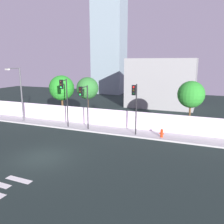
# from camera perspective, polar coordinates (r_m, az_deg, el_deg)

# --- Properties ---
(ground_plane) EXTENTS (80.00, 80.00, 0.00)m
(ground_plane) POSITION_cam_1_polar(r_m,az_deg,el_deg) (18.42, -16.54, -10.60)
(ground_plane) COLOR black
(sidewalk) EXTENTS (36.00, 2.40, 0.15)m
(sidewalk) POSITION_cam_1_polar(r_m,az_deg,el_deg) (24.93, -4.86, -3.92)
(sidewalk) COLOR #AEAEAE
(sidewalk) RESTS_ON ground
(perimeter_wall) EXTENTS (36.00, 0.18, 1.80)m
(perimeter_wall) POSITION_cam_1_polar(r_m,az_deg,el_deg) (25.80, -3.61, -1.11)
(perimeter_wall) COLOR silver
(perimeter_wall) RESTS_ON sidewalk
(traffic_light_left) EXTENTS (0.35, 1.28, 5.06)m
(traffic_light_left) POSITION_cam_1_polar(r_m,az_deg,el_deg) (24.39, -11.56, 4.50)
(traffic_light_left) COLOR black
(traffic_light_left) RESTS_ON sidewalk
(traffic_light_center) EXTENTS (0.35, 1.49, 4.49)m
(traffic_light_center) POSITION_cam_1_polar(r_m,az_deg,el_deg) (23.13, -6.86, 3.32)
(traffic_light_center) COLOR black
(traffic_light_center) RESTS_ON sidewalk
(traffic_light_right) EXTENTS (0.34, 1.17, 4.81)m
(traffic_light_right) POSITION_cam_1_polar(r_m,az_deg,el_deg) (21.32, 5.59, 3.13)
(traffic_light_right) COLOR black
(traffic_light_right) RESTS_ON sidewalk
(street_lamp_curbside) EXTENTS (0.76, 1.68, 6.15)m
(street_lamp_curbside) POSITION_cam_1_polar(r_m,az_deg,el_deg) (28.71, -21.59, 4.98)
(street_lamp_curbside) COLOR #4C4C51
(street_lamp_curbside) RESTS_ON sidewalk
(fire_hydrant) EXTENTS (0.44, 0.26, 0.78)m
(fire_hydrant) POSITION_cam_1_polar(r_m,az_deg,el_deg) (22.06, 12.00, -4.96)
(fire_hydrant) COLOR red
(fire_hydrant) RESTS_ON sidewalk
(roadside_tree_leftmost) EXTENTS (2.96, 2.96, 5.38)m
(roadside_tree_leftmost) POSITION_cam_1_polar(r_m,az_deg,el_deg) (28.60, -12.15, 5.72)
(roadside_tree_leftmost) COLOR brown
(roadside_tree_leftmost) RESTS_ON ground
(roadside_tree_midleft) EXTENTS (2.49, 2.49, 5.26)m
(roadside_tree_midleft) POSITION_cam_1_polar(r_m,az_deg,el_deg) (26.82, -5.98, 5.76)
(roadside_tree_midleft) COLOR brown
(roadside_tree_midleft) RESTS_ON ground
(roadside_tree_midright) EXTENTS (2.59, 2.59, 5.17)m
(roadside_tree_midright) POSITION_cam_1_polar(r_m,az_deg,el_deg) (23.81, 18.67, 4.04)
(roadside_tree_midright) COLOR brown
(roadside_tree_midright) RESTS_ON ground
(low_building_distant) EXTENTS (10.18, 6.00, 7.43)m
(low_building_distant) POSITION_cam_1_polar(r_m,az_deg,el_deg) (37.36, 11.89, 6.93)
(low_building_distant) COLOR gray
(low_building_distant) RESTS_ON ground
(tower_on_skyline) EXTENTS (6.67, 5.00, 25.25)m
(tower_on_skyline) POSITION_cam_1_polar(r_m,az_deg,el_deg) (52.98, -0.72, 18.32)
(tower_on_skyline) COLOR gray
(tower_on_skyline) RESTS_ON ground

